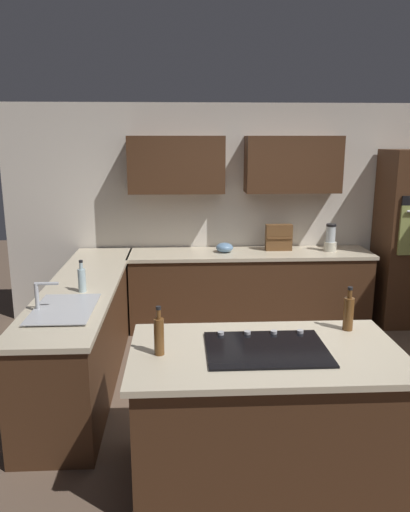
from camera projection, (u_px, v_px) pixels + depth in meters
The scene contains 16 objects.
ground_plane at pixel (287, 396), 4.30m from camera, with size 14.00×14.00×0.00m, color brown.
wall_back at pixel (250, 202), 5.95m from camera, with size 6.00×0.44×2.60m.
lower_cabinets_back at pixel (249, 290), 5.87m from camera, with size 2.80×0.60×0.86m, color #472B19.
countertop_back at pixel (250, 254), 5.76m from camera, with size 2.84×0.64×0.04m, color beige.
lower_cabinets_side at pixel (86, 330), 4.65m from camera, with size 0.60×2.90×0.86m, color #472B19.
countertop_side at pixel (83, 285), 4.54m from camera, with size 0.64×2.94×0.04m, color beige.
island_base at pixel (264, 417), 3.21m from camera, with size 1.64×0.89×0.86m, color #472B19.
island_top at pixel (266, 353), 3.10m from camera, with size 1.72×0.97×0.04m, color beige.
sink_unit at pixel (63, 308), 3.80m from camera, with size 0.46×0.70×0.23m.
cooktop at pixel (266, 348), 3.10m from camera, with size 0.76×0.56×0.03m.
blender at pixel (330, 239), 5.78m from camera, with size 0.15×0.15×0.32m.
mixing_bowl at pixel (225, 248), 5.74m from camera, with size 0.20×0.20×0.11m, color #668CB2.
spice_rack at pixel (279, 237), 5.82m from camera, with size 0.31×0.11×0.31m.
dish_soap_bottle at pixel (82, 279), 4.25m from camera, with size 0.07×0.07×0.28m.
oil_bottle at pixel (159, 335), 3.01m from camera, with size 0.06×0.06×0.31m.
second_bottle at pixel (349, 313), 3.40m from camera, with size 0.07×0.07×0.31m.
Camera 1 is at (0.92, 3.86, 2.20)m, focal length 34.53 mm.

